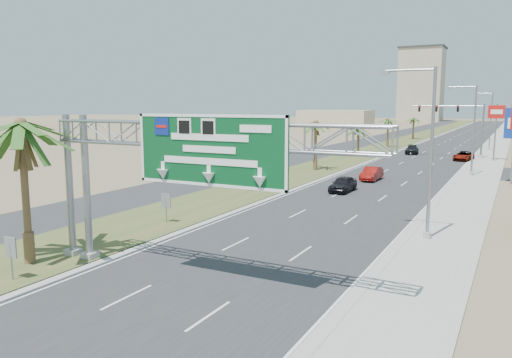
{
  "coord_description": "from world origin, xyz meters",
  "views": [
    {
      "loc": [
        11.85,
        -7.91,
        7.88
      ],
      "look_at": [
        0.36,
        13.94,
        4.2
      ],
      "focal_mm": 35.0,
      "sensor_mm": 36.0,
      "label": 1
    }
  ],
  "objects_px": {
    "car_left_lane": "(343,184)",
    "car_far": "(412,150)",
    "car_right_lane": "(464,156)",
    "pole_sign_red_far": "(496,116)",
    "palm_near": "(21,125)",
    "signal_mast": "(468,126)",
    "sign_gantry": "(185,147)",
    "car_mid_lane": "(372,174)"
  },
  "relations": [
    {
      "from": "car_mid_lane",
      "to": "car_right_lane",
      "type": "relative_size",
      "value": 0.91
    },
    {
      "from": "palm_near",
      "to": "car_right_lane",
      "type": "height_order",
      "value": "palm_near"
    },
    {
      "from": "car_right_lane",
      "to": "sign_gantry",
      "type": "bearing_deg",
      "value": -88.81
    },
    {
      "from": "car_left_lane",
      "to": "car_far",
      "type": "relative_size",
      "value": 0.86
    },
    {
      "from": "signal_mast",
      "to": "pole_sign_red_far",
      "type": "distance_m",
      "value": 4.83
    },
    {
      "from": "palm_near",
      "to": "signal_mast",
      "type": "relative_size",
      "value": 0.81
    },
    {
      "from": "signal_mast",
      "to": "car_right_lane",
      "type": "relative_size",
      "value": 2.19
    },
    {
      "from": "car_far",
      "to": "pole_sign_red_far",
      "type": "xyz_separation_m",
      "value": [
        12.16,
        -5.37,
        5.61
      ]
    },
    {
      "from": "car_mid_lane",
      "to": "palm_near",
      "type": "bearing_deg",
      "value": -101.49
    },
    {
      "from": "car_mid_lane",
      "to": "car_far",
      "type": "bearing_deg",
      "value": 93.76
    },
    {
      "from": "car_left_lane",
      "to": "car_far",
      "type": "distance_m",
      "value": 39.29
    },
    {
      "from": "signal_mast",
      "to": "car_far",
      "type": "bearing_deg",
      "value": 161.39
    },
    {
      "from": "car_mid_lane",
      "to": "pole_sign_red_far",
      "type": "xyz_separation_m",
      "value": [
        10.5,
        25.79,
        5.6
      ]
    },
    {
      "from": "sign_gantry",
      "to": "car_right_lane",
      "type": "xyz_separation_m",
      "value": [
        6.25,
        58.39,
        -5.4
      ]
    },
    {
      "from": "car_right_lane",
      "to": "car_far",
      "type": "distance_m",
      "value": 10.56
    },
    {
      "from": "car_right_lane",
      "to": "pole_sign_red_far",
      "type": "xyz_separation_m",
      "value": [
        3.81,
        1.1,
        5.65
      ]
    },
    {
      "from": "palm_near",
      "to": "signal_mast",
      "type": "height_order",
      "value": "palm_near"
    },
    {
      "from": "car_mid_lane",
      "to": "pole_sign_red_far",
      "type": "distance_m",
      "value": 28.41
    },
    {
      "from": "sign_gantry",
      "to": "car_mid_lane",
      "type": "height_order",
      "value": "sign_gantry"
    },
    {
      "from": "car_left_lane",
      "to": "pole_sign_red_far",
      "type": "height_order",
      "value": "pole_sign_red_far"
    },
    {
      "from": "sign_gantry",
      "to": "car_far",
      "type": "xyz_separation_m",
      "value": [
        -2.1,
        64.85,
        -5.36
      ]
    },
    {
      "from": "palm_near",
      "to": "car_mid_lane",
      "type": "relative_size",
      "value": 1.95
    },
    {
      "from": "sign_gantry",
      "to": "pole_sign_red_far",
      "type": "distance_m",
      "value": 60.33
    },
    {
      "from": "sign_gantry",
      "to": "signal_mast",
      "type": "relative_size",
      "value": 1.63
    },
    {
      "from": "sign_gantry",
      "to": "pole_sign_red_far",
      "type": "height_order",
      "value": "pole_sign_red_far"
    },
    {
      "from": "car_far",
      "to": "car_mid_lane",
      "type": "bearing_deg",
      "value": -93.76
    },
    {
      "from": "palm_near",
      "to": "car_far",
      "type": "distance_m",
      "value": 67.34
    },
    {
      "from": "car_mid_lane",
      "to": "car_far",
      "type": "relative_size",
      "value": 0.89
    },
    {
      "from": "sign_gantry",
      "to": "car_left_lane",
      "type": "bearing_deg",
      "value": 92.1
    },
    {
      "from": "signal_mast",
      "to": "car_mid_lane",
      "type": "distance_m",
      "value": 29.42
    },
    {
      "from": "sign_gantry",
      "to": "pole_sign_red_far",
      "type": "xyz_separation_m",
      "value": [
        10.06,
        59.49,
        0.25
      ]
    },
    {
      "from": "palm_near",
      "to": "car_mid_lane",
      "type": "distance_m",
      "value": 36.97
    },
    {
      "from": "car_left_lane",
      "to": "car_far",
      "type": "bearing_deg",
      "value": 93.14
    },
    {
      "from": "car_left_lane",
      "to": "palm_near",
      "type": "bearing_deg",
      "value": -103.22
    },
    {
      "from": "car_mid_lane",
      "to": "car_right_lane",
      "type": "xyz_separation_m",
      "value": [
        6.69,
        24.7,
        -0.05
      ]
    },
    {
      "from": "car_far",
      "to": "pole_sign_red_far",
      "type": "height_order",
      "value": "pole_sign_red_far"
    },
    {
      "from": "car_far",
      "to": "sign_gantry",
      "type": "bearing_deg",
      "value": -94.96
    },
    {
      "from": "car_right_lane",
      "to": "pole_sign_red_far",
      "type": "bearing_deg",
      "value": 23.36
    },
    {
      "from": "sign_gantry",
      "to": "car_mid_lane",
      "type": "relative_size",
      "value": 3.92
    },
    {
      "from": "sign_gantry",
      "to": "car_right_lane",
      "type": "height_order",
      "value": "sign_gantry"
    },
    {
      "from": "car_left_lane",
      "to": "car_mid_lane",
      "type": "relative_size",
      "value": 0.97
    },
    {
      "from": "signal_mast",
      "to": "car_left_lane",
      "type": "distance_m",
      "value": 37.4
    }
  ]
}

